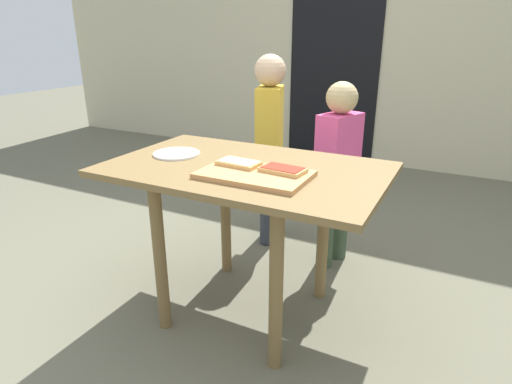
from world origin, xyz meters
TOP-DOWN VIEW (x-y plane):
  - ground_plane at (0.00, 0.00)m, footprint 16.00×16.00m
  - house_wall_back at (0.00, 2.83)m, footprint 8.00×0.20m
  - house_door at (-0.48, 2.73)m, footprint 0.90×0.02m
  - dining_table at (0.00, 0.00)m, footprint 1.18×0.73m
  - cutting_board at (0.10, -0.11)m, footprint 0.43×0.27m
  - pizza_slice_far_left at (-0.00, -0.06)m, footprint 0.18×0.11m
  - pizza_slice_far_right at (0.20, -0.06)m, footprint 0.18×0.11m
  - plate_white_left at (-0.37, 0.01)m, footprint 0.21×0.21m
  - child_left at (-0.24, 0.74)m, footprint 0.21×0.27m
  - child_right at (0.22, 0.64)m, footprint 0.21×0.27m

SIDE VIEW (x-z plane):
  - ground_plane at x=0.00m, z-range 0.00..0.00m
  - child_right at x=0.22m, z-range 0.08..1.10m
  - dining_table at x=0.00m, z-range 0.26..0.98m
  - child_left at x=-0.24m, z-range 0.10..1.24m
  - plate_white_left at x=-0.37m, z-range 0.72..0.73m
  - cutting_board at x=0.10m, z-range 0.72..0.74m
  - pizza_slice_far_left at x=0.00m, z-range 0.74..0.76m
  - pizza_slice_far_right at x=0.20m, z-range 0.74..0.76m
  - house_door at x=-0.48m, z-range 0.00..2.00m
  - house_wall_back at x=0.00m, z-range 0.00..2.79m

